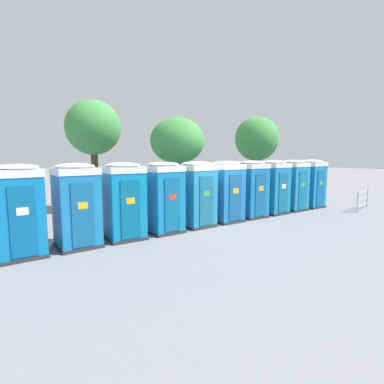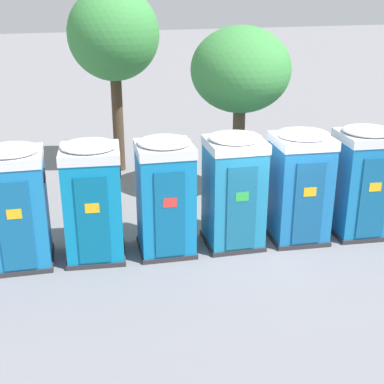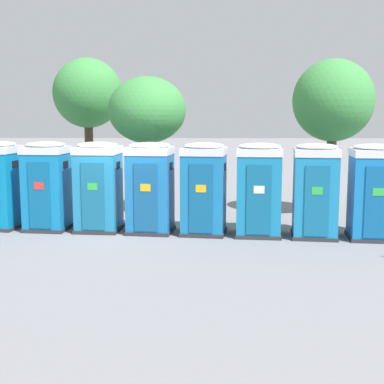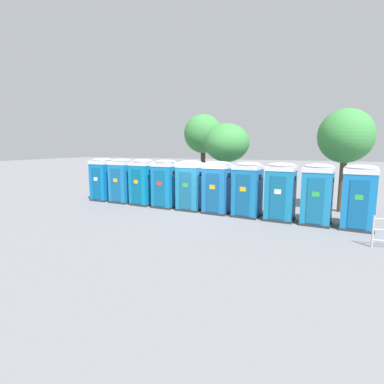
% 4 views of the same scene
% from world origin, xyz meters
% --- Properties ---
extents(ground_plane, '(120.00, 120.00, 0.00)m').
position_xyz_m(ground_plane, '(0.00, 0.00, 0.00)').
color(ground_plane, slate).
extents(portapotty_1, '(1.31, 1.30, 2.54)m').
position_xyz_m(portapotty_1, '(-5.24, 0.52, 1.28)').
color(portapotty_1, '#2D2D33').
rests_on(portapotty_1, ground).
extents(portapotty_2, '(1.38, 1.37, 2.54)m').
position_xyz_m(portapotty_2, '(-3.75, 0.35, 1.28)').
color(portapotty_2, '#2D2D33').
rests_on(portapotty_2, ground).
extents(portapotty_3, '(1.29, 1.31, 2.54)m').
position_xyz_m(portapotty_3, '(-2.25, 0.17, 1.28)').
color(portapotty_3, '#2D2D33').
rests_on(portapotty_3, ground).
extents(portapotty_4, '(1.31, 1.29, 2.54)m').
position_xyz_m(portapotty_4, '(-0.75, 0.04, 1.28)').
color(portapotty_4, '#2D2D33').
rests_on(portapotty_4, ground).
extents(portapotty_5, '(1.37, 1.35, 2.54)m').
position_xyz_m(portapotty_5, '(0.74, -0.15, 1.28)').
color(portapotty_5, '#2D2D33').
rests_on(portapotty_5, ground).
extents(portapotty_6, '(1.36, 1.35, 2.54)m').
position_xyz_m(portapotty_6, '(2.24, -0.32, 1.28)').
color(portapotty_6, '#2D2D33').
rests_on(portapotty_6, ground).
extents(street_tree_0, '(2.65, 2.65, 5.44)m').
position_xyz_m(street_tree_0, '(-2.21, 5.91, 4.06)').
color(street_tree_0, '#4C3826').
rests_on(street_tree_0, ground).
extents(street_tree_1, '(2.53, 2.53, 4.52)m').
position_xyz_m(street_tree_1, '(0.40, 2.62, 3.40)').
color(street_tree_1, brown).
rests_on(street_tree_1, ground).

